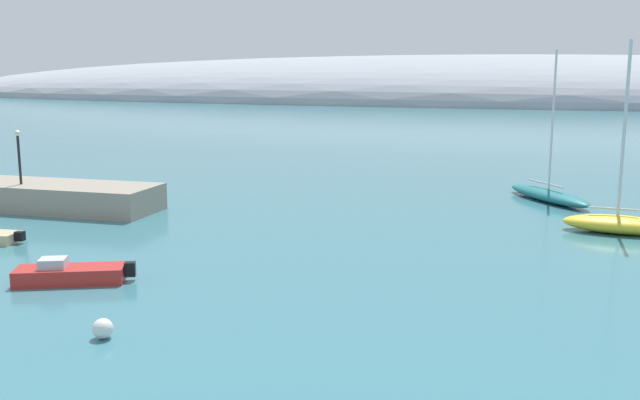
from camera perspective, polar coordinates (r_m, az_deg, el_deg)
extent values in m
ellipsoid|color=#999EA8|center=(206.04, 11.29, 7.77)|extent=(360.52, 82.63, 25.26)
ellipsoid|color=#1E6B70|center=(50.30, 17.72, 0.35)|extent=(6.44, 7.64, 0.80)
cylinder|color=silver|center=(49.71, 18.03, 6.01)|extent=(0.15, 0.15, 9.16)
cube|color=silver|center=(50.47, 17.52, 1.26)|extent=(2.33, 3.00, 0.10)
ellipsoid|color=yellow|center=(41.85, 22.58, -1.79)|extent=(5.71, 2.48, 0.96)
cylinder|color=silver|center=(41.15, 23.07, 5.20)|extent=(0.18, 0.18, 9.28)
cube|color=silver|center=(41.69, 22.31, -0.65)|extent=(2.53, 0.22, 0.10)
cube|color=black|center=(39.37, -22.78, -2.66)|extent=(0.48, 0.42, 0.48)
cube|color=red|center=(31.56, -19.27, -5.65)|extent=(4.58, 3.23, 0.67)
cube|color=black|center=(31.06, -14.88, -5.34)|extent=(0.55, 0.52, 0.60)
cube|color=#B2B7C1|center=(31.57, -20.49, -4.72)|extent=(1.33, 1.25, 0.40)
sphere|color=silver|center=(24.93, -16.91, -9.77)|extent=(0.68, 0.68, 0.68)
cylinder|color=black|center=(48.17, -22.82, 2.94)|extent=(0.16, 0.16, 3.02)
sphere|color=#EAEACC|center=(48.00, -22.96, 4.94)|extent=(0.36, 0.36, 0.36)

